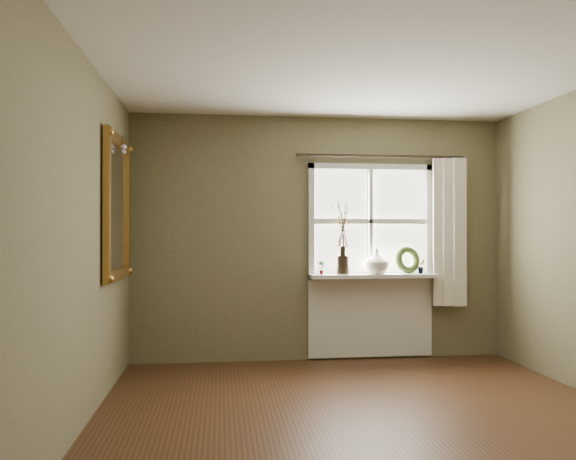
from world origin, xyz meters
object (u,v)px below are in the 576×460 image
(cream_vase, at_px, (377,261))
(dark_jug, at_px, (343,265))
(wreath, at_px, (408,263))
(gilt_mirror, at_px, (118,207))

(cream_vase, bearing_deg, dark_jug, 180.00)
(dark_jug, relative_size, wreath, 0.66)
(dark_jug, height_order, gilt_mirror, gilt_mirror)
(dark_jug, xyz_separation_m, wreath, (0.72, 0.04, 0.01))
(dark_jug, height_order, wreath, wreath)
(dark_jug, relative_size, gilt_mirror, 0.15)
(wreath, bearing_deg, cream_vase, 170.85)
(gilt_mirror, bearing_deg, wreath, 14.36)
(dark_jug, bearing_deg, wreath, 3.17)
(wreath, relative_size, gilt_mirror, 0.23)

